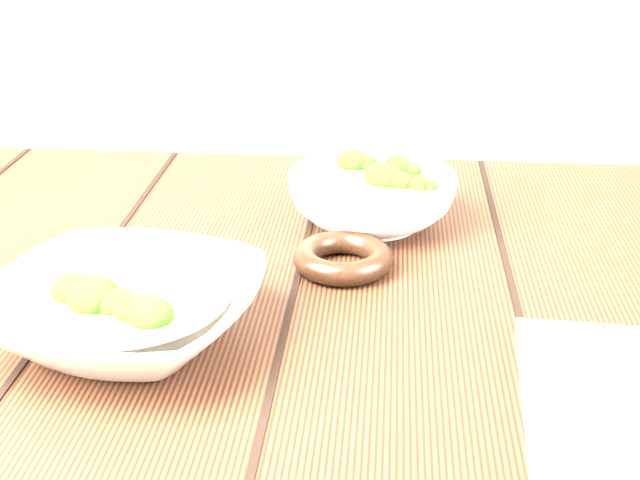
# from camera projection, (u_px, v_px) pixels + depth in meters

# --- Properties ---
(table) EXTENTS (1.20, 0.80, 0.75)m
(table) POSITION_uv_depth(u_px,v_px,m) (315.00, 411.00, 0.85)
(table) COLOR #361A0F
(table) RESTS_ON ground
(soup_bowl_front) EXTENTS (0.25, 0.25, 0.06)m
(soup_bowl_front) POSITION_uv_depth(u_px,v_px,m) (125.00, 309.00, 0.72)
(soup_bowl_front) COLOR silver
(soup_bowl_front) RESTS_ON table
(soup_bowl_back) EXTENTS (0.21, 0.21, 0.06)m
(soup_bowl_back) POSITION_uv_depth(u_px,v_px,m) (372.00, 197.00, 0.95)
(soup_bowl_back) COLOR silver
(soup_bowl_back) RESTS_ON table
(trivet) EXTENTS (0.11, 0.11, 0.02)m
(trivet) POSITION_uv_depth(u_px,v_px,m) (343.00, 258.00, 0.85)
(trivet) COLOR black
(trivet) RESTS_ON table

